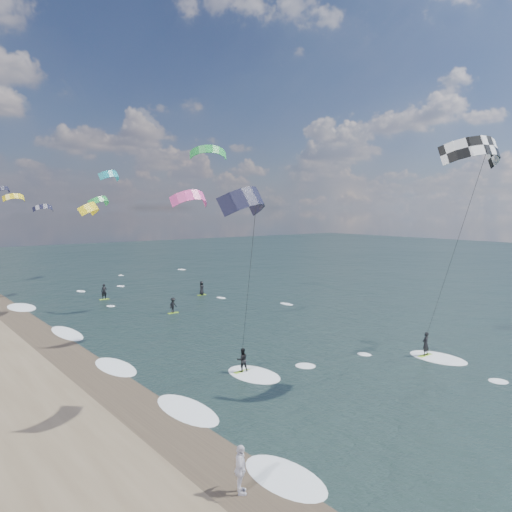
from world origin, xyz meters
TOP-DOWN VIEW (x-y plane):
  - ground at (0.00, 0.00)m, footprint 260.00×260.00m
  - wet_sand_strip at (-12.00, 10.00)m, footprint 3.00×240.00m
  - kitesurfer_near_a at (4.71, -1.00)m, footprint 7.72×8.49m
  - kitesurfer_near_b at (-6.67, 4.86)m, footprint 6.91×8.78m
  - far_kitesurfers at (2.84, 32.75)m, footprint 11.38×12.23m
  - bg_kite_field at (0.04, 51.35)m, footprint 14.02×78.22m
  - shoreline_surf at (-10.80, 14.75)m, footprint 2.40×79.40m
  - beach_walker at (-12.50, -1.86)m, footprint 0.97×1.15m

SIDE VIEW (x-z plane):
  - ground at x=0.00m, z-range 0.00..0.00m
  - shoreline_surf at x=-10.80m, z-range -0.06..0.06m
  - wet_sand_strip at x=-12.00m, z-range 0.00..0.01m
  - far_kitesurfers at x=2.84m, z-range -0.05..1.71m
  - beach_walker at x=-12.50m, z-range 0.00..1.84m
  - kitesurfer_near_b at x=-6.67m, z-range 1.33..13.52m
  - kitesurfer_near_a at x=4.71m, z-range 3.62..18.41m
  - bg_kite_field at x=0.04m, z-range 9.30..16.15m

